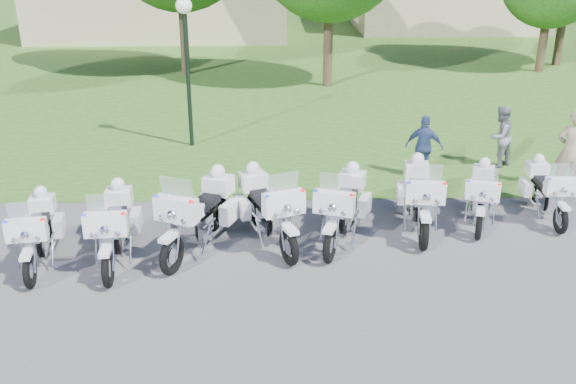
{
  "coord_description": "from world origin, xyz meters",
  "views": [
    {
      "loc": [
        0.02,
        -10.57,
        5.8
      ],
      "look_at": [
        0.37,
        1.2,
        0.95
      ],
      "focal_mm": 40.0,
      "sensor_mm": 36.0,
      "label": 1
    }
  ],
  "objects_px": {
    "motorcycle_1": "(115,226)",
    "motorcycle_7": "(547,189)",
    "motorcycle_6": "(482,194)",
    "motorcycle_4": "(343,206)",
    "bystander_b": "(500,137)",
    "bystander_a": "(571,150)",
    "motorcycle_3": "(268,207)",
    "motorcycle_0": "(37,231)",
    "motorcycle_5": "(419,196)",
    "motorcycle_2": "(200,213)",
    "bystander_c": "(424,147)",
    "lamp_post": "(186,36)"
  },
  "relations": [
    {
      "from": "motorcycle_1",
      "to": "motorcycle_7",
      "type": "distance_m",
      "value": 9.02
    },
    {
      "from": "motorcycle_1",
      "to": "motorcycle_6",
      "type": "distance_m",
      "value": 7.51
    },
    {
      "from": "motorcycle_4",
      "to": "motorcycle_6",
      "type": "xyz_separation_m",
      "value": [
        3.01,
        0.74,
        -0.09
      ]
    },
    {
      "from": "bystander_b",
      "to": "bystander_a",
      "type": "bearing_deg",
      "value": 88.29
    },
    {
      "from": "motorcycle_4",
      "to": "bystander_b",
      "type": "height_order",
      "value": "motorcycle_4"
    },
    {
      "from": "motorcycle_3",
      "to": "motorcycle_6",
      "type": "relative_size",
      "value": 1.16
    },
    {
      "from": "bystander_a",
      "to": "motorcycle_0",
      "type": "bearing_deg",
      "value": 24.77
    },
    {
      "from": "motorcycle_1",
      "to": "motorcycle_5",
      "type": "relative_size",
      "value": 0.98
    },
    {
      "from": "motorcycle_0",
      "to": "motorcycle_6",
      "type": "relative_size",
      "value": 1.07
    },
    {
      "from": "motorcycle_2",
      "to": "motorcycle_4",
      "type": "relative_size",
      "value": 1.03
    },
    {
      "from": "motorcycle_3",
      "to": "motorcycle_7",
      "type": "height_order",
      "value": "motorcycle_3"
    },
    {
      "from": "motorcycle_0",
      "to": "bystander_c",
      "type": "bearing_deg",
      "value": -160.58
    },
    {
      "from": "motorcycle_5",
      "to": "motorcycle_7",
      "type": "bearing_deg",
      "value": -163.56
    },
    {
      "from": "motorcycle_3",
      "to": "lamp_post",
      "type": "height_order",
      "value": "lamp_post"
    },
    {
      "from": "motorcycle_0",
      "to": "bystander_c",
      "type": "height_order",
      "value": "bystander_c"
    },
    {
      "from": "motorcycle_1",
      "to": "lamp_post",
      "type": "bearing_deg",
      "value": -99.56
    },
    {
      "from": "motorcycle_0",
      "to": "motorcycle_4",
      "type": "relative_size",
      "value": 0.94
    },
    {
      "from": "lamp_post",
      "to": "bystander_b",
      "type": "bearing_deg",
      "value": -13.79
    },
    {
      "from": "motorcycle_5",
      "to": "bystander_a",
      "type": "distance_m",
      "value": 4.47
    },
    {
      "from": "motorcycle_2",
      "to": "motorcycle_7",
      "type": "distance_m",
      "value": 7.43
    },
    {
      "from": "motorcycle_1",
      "to": "bystander_b",
      "type": "height_order",
      "value": "motorcycle_1"
    },
    {
      "from": "motorcycle_0",
      "to": "bystander_c",
      "type": "xyz_separation_m",
      "value": [
        8.13,
        4.19,
        0.15
      ]
    },
    {
      "from": "motorcycle_2",
      "to": "motorcycle_4",
      "type": "height_order",
      "value": "motorcycle_2"
    },
    {
      "from": "motorcycle_4",
      "to": "motorcycle_2",
      "type": "bearing_deg",
      "value": 25.83
    },
    {
      "from": "lamp_post",
      "to": "motorcycle_6",
      "type": "bearing_deg",
      "value": -38.69
    },
    {
      "from": "bystander_a",
      "to": "motorcycle_3",
      "type": "bearing_deg",
      "value": 28.23
    },
    {
      "from": "motorcycle_7",
      "to": "bystander_a",
      "type": "height_order",
      "value": "bystander_a"
    },
    {
      "from": "motorcycle_1",
      "to": "motorcycle_5",
      "type": "height_order",
      "value": "motorcycle_5"
    },
    {
      "from": "motorcycle_1",
      "to": "motorcycle_2",
      "type": "xyz_separation_m",
      "value": [
        1.54,
        0.41,
        0.05
      ]
    },
    {
      "from": "motorcycle_0",
      "to": "motorcycle_2",
      "type": "xyz_separation_m",
      "value": [
        2.95,
        0.49,
        0.1
      ]
    },
    {
      "from": "motorcycle_7",
      "to": "bystander_a",
      "type": "bearing_deg",
      "value": -124.85
    },
    {
      "from": "bystander_b",
      "to": "motorcycle_3",
      "type": "bearing_deg",
      "value": -1.72
    },
    {
      "from": "motorcycle_1",
      "to": "bystander_b",
      "type": "bearing_deg",
      "value": -155.48
    },
    {
      "from": "motorcycle_5",
      "to": "motorcycle_6",
      "type": "distance_m",
      "value": 1.41
    },
    {
      "from": "motorcycle_0",
      "to": "motorcycle_2",
      "type": "relative_size",
      "value": 0.91
    },
    {
      "from": "bystander_a",
      "to": "motorcycle_1",
      "type": "bearing_deg",
      "value": 26.49
    },
    {
      "from": "bystander_b",
      "to": "bystander_c",
      "type": "xyz_separation_m",
      "value": [
        -2.13,
        -0.71,
        -0.02
      ]
    },
    {
      "from": "lamp_post",
      "to": "bystander_b",
      "type": "distance_m",
      "value": 8.75
    },
    {
      "from": "bystander_a",
      "to": "bystander_b",
      "type": "distance_m",
      "value": 1.98
    },
    {
      "from": "lamp_post",
      "to": "bystander_b",
      "type": "height_order",
      "value": "lamp_post"
    },
    {
      "from": "motorcycle_7",
      "to": "bystander_b",
      "type": "height_order",
      "value": "bystander_b"
    },
    {
      "from": "motorcycle_3",
      "to": "bystander_b",
      "type": "relative_size",
      "value": 1.51
    },
    {
      "from": "motorcycle_1",
      "to": "lamp_post",
      "type": "relative_size",
      "value": 0.59
    },
    {
      "from": "motorcycle_5",
      "to": "bystander_b",
      "type": "distance_m",
      "value": 4.61
    },
    {
      "from": "motorcycle_7",
      "to": "bystander_b",
      "type": "xyz_separation_m",
      "value": [
        0.0,
        3.1,
        0.21
      ]
    },
    {
      "from": "motorcycle_6",
      "to": "motorcycle_0",
      "type": "bearing_deg",
      "value": 28.5
    },
    {
      "from": "motorcycle_2",
      "to": "motorcycle_7",
      "type": "relative_size",
      "value": 1.15
    },
    {
      "from": "motorcycle_6",
      "to": "bystander_b",
      "type": "relative_size",
      "value": 1.3
    },
    {
      "from": "motorcycle_2",
      "to": "lamp_post",
      "type": "relative_size",
      "value": 0.6
    },
    {
      "from": "motorcycle_3",
      "to": "motorcycle_6",
      "type": "distance_m",
      "value": 4.58
    }
  ]
}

